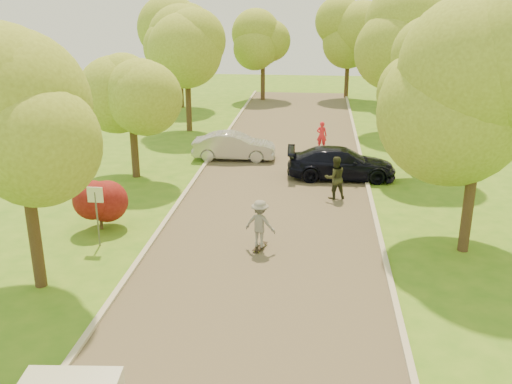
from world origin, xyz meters
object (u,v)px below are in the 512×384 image
at_px(dark_sedan, 341,163).
at_px(longboard, 260,247).
at_px(silver_sedan, 234,146).
at_px(person_olive, 335,178).
at_px(street_sign, 96,204).
at_px(skateboarder, 260,224).
at_px(person_striped, 322,135).

height_order(dark_sedan, longboard, dark_sedan).
relative_size(silver_sedan, person_olive, 2.32).
bearing_deg(silver_sedan, dark_sedan, -118.15).
bearing_deg(street_sign, dark_sedan, 45.56).
xyz_separation_m(street_sign, silver_sedan, (3.07, 11.58, -0.84)).
height_order(dark_sedan, skateboarder, skateboarder).
bearing_deg(silver_sedan, person_striped, -62.13).
bearing_deg(street_sign, longboard, 3.40).
xyz_separation_m(dark_sedan, longboard, (-3.02, -8.49, -0.65)).
xyz_separation_m(street_sign, skateboarder, (5.63, 0.33, -0.61)).
bearing_deg(skateboarder, silver_sedan, -61.02).
distance_m(longboard, person_olive, 6.20).
xyz_separation_m(silver_sedan, skateboarder, (2.56, -11.25, 0.23)).
xyz_separation_m(longboard, person_striped, (2.09, 13.90, 0.71)).
bearing_deg(silver_sedan, longboard, -168.98).
distance_m(street_sign, person_striped, 16.21).
bearing_deg(person_olive, street_sign, 17.44).
distance_m(dark_sedan, person_striped, 5.49).
bearing_deg(skateboarder, street_sign, 19.56).
height_order(street_sign, longboard, street_sign).
bearing_deg(dark_sedan, skateboarder, 158.30).
height_order(street_sign, silver_sedan, street_sign).
relative_size(skateboarder, person_olive, 0.90).
height_order(silver_sedan, dark_sedan, dark_sedan).
relative_size(longboard, skateboarder, 0.53).
bearing_deg(skateboarder, longboard, -0.00).
distance_m(street_sign, person_olive, 10.18).
bearing_deg(longboard, skateboarder, -0.00).
height_order(longboard, skateboarder, skateboarder).
bearing_deg(silver_sedan, person_olive, -139.36).
bearing_deg(person_olive, silver_sedan, -65.44).
distance_m(silver_sedan, person_olive, 7.74).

